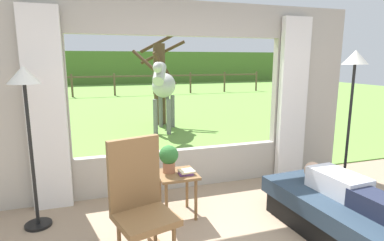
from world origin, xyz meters
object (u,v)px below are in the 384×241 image
reclining_person (353,191)px  book_stack (186,172)px  rocking_chair (140,203)px  recliner_sofa (346,217)px  pasture_tree (160,80)px  floor_lamp_right (353,79)px  horse (164,86)px  floor_lamp_left (26,99)px  potted_plant (169,157)px  side_table (177,181)px

reclining_person → book_stack: size_ratio=7.79×
rocking_chair → book_stack: size_ratio=6.08×
rocking_chair → reclining_person: bearing=-24.9°
recliner_sofa → book_stack: 1.72m
pasture_tree → reclining_person: bearing=-84.8°
rocking_chair → floor_lamp_right: (2.88, 0.62, 1.00)m
horse → reclining_person: bearing=118.4°
floor_lamp_left → floor_lamp_right: size_ratio=0.91×
floor_lamp_right → potted_plant: bearing=177.0°
floor_lamp_left → book_stack: bearing=-10.9°
potted_plant → reclining_person: bearing=-33.9°
book_stack → floor_lamp_right: 2.47m
floor_lamp_right → horse: floor_lamp_right is taller
side_table → floor_lamp_right: size_ratio=0.27×
reclining_person → rocking_chair: rocking_chair is taller
reclining_person → rocking_chair: (-2.05, 0.34, 0.02)m
recliner_sofa → pasture_tree: bearing=91.7°
side_table → horse: horse is taller
rocking_chair → horse: (1.37, 4.97, 0.61)m
side_table → potted_plant: bearing=143.1°
reclining_person → book_stack: reclining_person is taller
side_table → horse: bearing=78.9°
book_stack → horse: 4.46m
recliner_sofa → book_stack: bearing=144.2°
floor_lamp_left → floor_lamp_right: 3.88m
side_table → floor_lamp_left: floor_lamp_left is taller
horse → floor_lamp_left: bearing=80.9°
recliner_sofa → pasture_tree: pasture_tree is taller
book_stack → floor_lamp_left: (-1.61, 0.31, 0.86)m
floor_lamp_left → pasture_tree: 5.58m
horse → pasture_tree: (0.11, 0.96, 0.08)m
side_table → recliner_sofa: bearing=-32.5°
rocking_chair → potted_plant: rocking_chair is taller
recliner_sofa → book_stack: book_stack is taller
book_stack → pasture_tree: 5.42m
potted_plant → rocking_chair: bearing=-121.1°
side_table → floor_lamp_left: bearing=170.9°
rocking_chair → book_stack: (0.62, 0.62, -0.00)m
pasture_tree → recliner_sofa: bearing=-84.7°
floor_lamp_left → reclining_person: bearing=-22.6°
book_stack → floor_lamp_right: bearing=-0.1°
potted_plant → floor_lamp_left: (-1.44, 0.18, 0.70)m
reclining_person → side_table: reclining_person is taller
potted_plant → pasture_tree: bearing=78.8°
reclining_person → horse: bearing=93.7°
floor_lamp_left → floor_lamp_right: bearing=-4.6°
side_table → book_stack: size_ratio=2.82×
horse → floor_lamp_right: bearing=130.2°
book_stack → horse: horse is taller
recliner_sofa → potted_plant: bearing=143.7°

